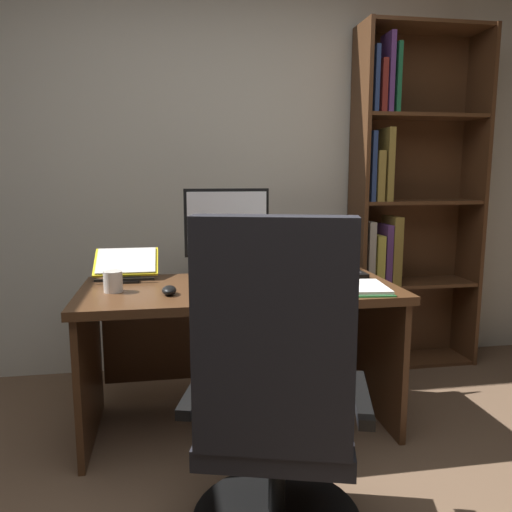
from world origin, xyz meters
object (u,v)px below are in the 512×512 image
object	(u,v)px
office_chair	(275,415)
open_binder	(339,288)
coffee_mug	(113,282)
keyboard	(236,289)
computer_mouse	(169,290)
monitor	(227,234)
desk	(238,322)
reading_stand_with_book	(126,264)
laptop	(327,264)
pen	(290,283)
bookshelf	(401,207)
notepad	(286,285)

from	to	relation	value
office_chair	open_binder	xyz separation A→B (m)	(0.44, 0.69, 0.25)
office_chair	coffee_mug	distance (m)	1.06
keyboard	computer_mouse	size ratio (longest dim) A/B	4.04
keyboard	open_binder	distance (m)	0.47
office_chair	computer_mouse	world-z (taller)	office_chair
monitor	coffee_mug	size ratio (longest dim) A/B	4.79
keyboard	open_binder	size ratio (longest dim) A/B	0.88
desk	open_binder	size ratio (longest dim) A/B	3.16
open_binder	coffee_mug	xyz separation A→B (m)	(-1.02, 0.15, 0.04)
computer_mouse	reading_stand_with_book	bearing A→B (deg)	118.20
monitor	desk	bearing A→B (deg)	-77.13
laptop	pen	xyz separation A→B (m)	(-0.27, -0.28, -0.04)
coffee_mug	office_chair	bearing A→B (deg)	-55.20
computer_mouse	coffee_mug	distance (m)	0.27
bookshelf	laptop	size ratio (longest dim) A/B	6.19
monitor	reading_stand_with_book	distance (m)	0.54
desk	bookshelf	size ratio (longest dim) A/B	0.70
office_chair	reading_stand_with_book	world-z (taller)	office_chair
monitor	coffee_mug	world-z (taller)	monitor
coffee_mug	computer_mouse	bearing A→B (deg)	-21.39
desk	notepad	size ratio (longest dim) A/B	7.15
open_binder	office_chair	bearing A→B (deg)	-116.60
reading_stand_with_book	desk	bearing A→B (deg)	-20.89
computer_mouse	bookshelf	bearing A→B (deg)	28.71
open_binder	notepad	world-z (taller)	open_binder
desk	coffee_mug	bearing A→B (deg)	-170.86
desk	reading_stand_with_book	size ratio (longest dim) A/B	4.67
coffee_mug	laptop	bearing A→B (deg)	13.20
monitor	open_binder	world-z (taller)	monitor
bookshelf	notepad	distance (m)	1.22
bookshelf	open_binder	distance (m)	1.15
open_binder	monitor	bearing A→B (deg)	146.24
desk	pen	world-z (taller)	pen
desk	computer_mouse	bearing A→B (deg)	-150.08
desk	monitor	world-z (taller)	monitor
computer_mouse	keyboard	bearing A→B (deg)	0.00
desk	laptop	xyz separation A→B (m)	(0.51, 0.16, 0.25)
bookshelf	monitor	xyz separation A→B (m)	(-1.18, -0.46, -0.10)
notepad	pen	xyz separation A→B (m)	(0.02, 0.00, 0.01)
notepad	desk	bearing A→B (deg)	152.45
computer_mouse	reading_stand_with_book	size ratio (longest dim) A/B	0.32
coffee_mug	desk	bearing A→B (deg)	9.14
laptop	pen	bearing A→B (deg)	-134.62
notepad	coffee_mug	bearing A→B (deg)	178.68
pen	coffee_mug	bearing A→B (deg)	178.71
office_chair	notepad	size ratio (longest dim) A/B	5.39
notepad	monitor	bearing A→B (deg)	133.48
monitor	computer_mouse	world-z (taller)	monitor
office_chair	monitor	world-z (taller)	monitor
bookshelf	laptop	xyz separation A→B (m)	(-0.63, -0.45, -0.27)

